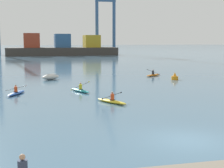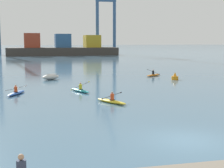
% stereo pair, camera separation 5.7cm
% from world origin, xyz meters
% --- Properties ---
extents(ground_plane, '(800.00, 800.00, 0.00)m').
position_xyz_m(ground_plane, '(0.00, 0.00, 0.00)').
color(ground_plane, '#476B84').
extents(container_barge, '(38.11, 10.93, 7.68)m').
position_xyz_m(container_barge, '(2.74, 104.21, 2.61)').
color(container_barge, '#38332D').
rests_on(container_barge, ground).
extents(gantry_crane_west_mid, '(7.94, 19.45, 31.82)m').
position_xyz_m(gantry_crane_west_mid, '(20.28, 111.56, 16.52)').
color(gantry_crane_west_mid, '#335684').
rests_on(gantry_crane_west_mid, ground).
extents(capsized_dinghy, '(2.77, 2.38, 0.76)m').
position_xyz_m(capsized_dinghy, '(-5.34, 29.03, 0.35)').
color(capsized_dinghy, beige).
rests_on(capsized_dinghy, ground).
extents(channel_buoy, '(0.90, 0.90, 1.00)m').
position_xyz_m(channel_buoy, '(10.57, 25.24, 0.36)').
color(channel_buoy, orange).
rests_on(channel_buoy, ground).
extents(kayak_yellow, '(2.18, 3.26, 0.95)m').
position_xyz_m(kayak_yellow, '(-1.35, 11.06, 0.17)').
color(kayak_yellow, yellow).
rests_on(kayak_yellow, ground).
extents(kayak_orange, '(3.10, 2.49, 0.97)m').
position_xyz_m(kayak_orange, '(9.43, 30.22, 0.17)').
color(kayak_orange, orange).
rests_on(kayak_orange, ground).
extents(kayak_blue, '(2.08, 3.37, 0.95)m').
position_xyz_m(kayak_blue, '(-9.17, 17.36, 0.17)').
color(kayak_blue, '#2856B2').
rests_on(kayak_blue, ground).
extents(kayak_teal, '(2.07, 3.39, 1.02)m').
position_xyz_m(kayak_teal, '(-3.02, 17.69, 0.17)').
color(kayak_teal, teal).
rests_on(kayak_teal, ground).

